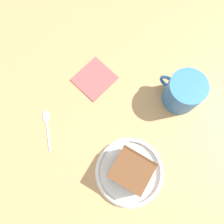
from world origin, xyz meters
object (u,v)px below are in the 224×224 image
Objects in this scene: cake_slice at (131,171)px; folded_napkin at (94,79)px; small_plate at (129,172)px; teaspoon at (46,122)px; tea_mug at (183,92)px.

folded_napkin is (24.29, -10.90, -3.80)cm from cake_slice.
teaspoon is at bearing 14.88° from small_plate.
small_plate is at bearing -165.12° from teaspoon.
teaspoon is (20.12, 30.07, -4.31)cm from tea_mug.
small_plate is at bearing 155.38° from folded_napkin.
small_plate reaches higher than folded_napkin.
tea_mug reaches higher than folded_napkin.
teaspoon is at bearing 56.21° from tea_mug.
teaspoon reaches higher than folded_napkin.
cake_slice is at bearing 155.83° from folded_napkin.
small_plate is 24.30cm from tea_mug.
tea_mug is at bearing -80.01° from small_plate.
folded_napkin is at bearing -89.75° from teaspoon.
tea_mug is 24.13cm from folded_napkin.
teaspoon is at bearing 90.25° from folded_napkin.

